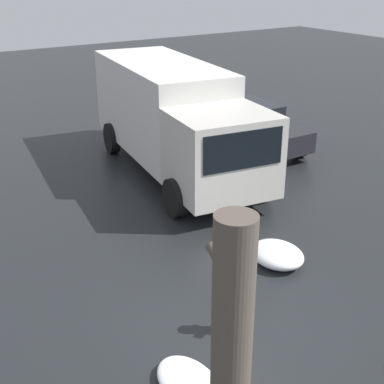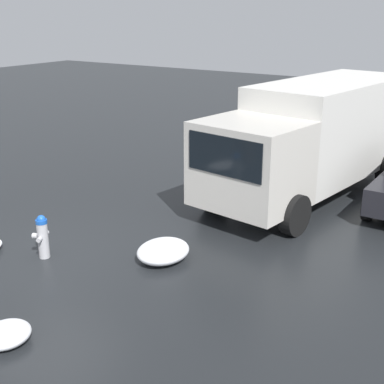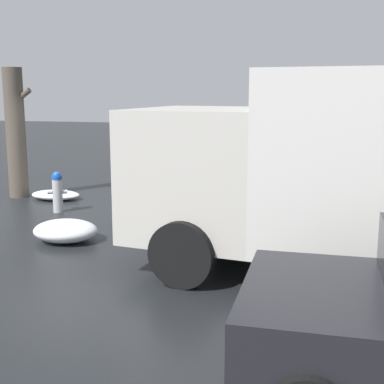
# 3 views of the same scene
# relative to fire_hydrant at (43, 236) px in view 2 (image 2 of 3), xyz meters

# --- Properties ---
(ground_plane) EXTENTS (60.00, 60.00, 0.00)m
(ground_plane) POSITION_rel_fire_hydrant_xyz_m (0.00, -0.00, -0.45)
(ground_plane) COLOR black
(fire_hydrant) EXTENTS (0.41, 0.33, 0.88)m
(fire_hydrant) POSITION_rel_fire_hydrant_xyz_m (0.00, 0.00, 0.00)
(fire_hydrant) COLOR #B7B7BC
(fire_hydrant) RESTS_ON ground_plane
(delivery_truck) EXTENTS (7.46, 3.29, 2.84)m
(delivery_truck) POSITION_rel_fire_hydrant_xyz_m (6.54, -2.92, 1.11)
(delivery_truck) COLOR beige
(delivery_truck) RESTS_ON ground_plane
(snow_pile_by_hydrant) EXTENTS (1.12, 0.94, 0.37)m
(snow_pile_by_hydrant) POSITION_rel_fire_hydrant_xyz_m (1.18, -2.01, -0.27)
(snow_pile_by_hydrant) COLOR white
(snow_pile_by_hydrant) RESTS_ON ground_plane
(snow_pile_curbside) EXTENTS (0.75, 0.69, 0.28)m
(snow_pile_curbside) POSITION_rel_fire_hydrant_xyz_m (-2.26, -1.70, -0.31)
(snow_pile_curbside) COLOR white
(snow_pile_curbside) RESTS_ON ground_plane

